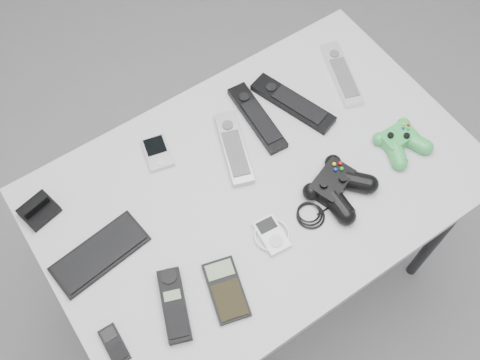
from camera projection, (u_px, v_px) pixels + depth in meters
floor at (239, 265)px, 2.05m from camera, size 3.50×3.50×0.00m
desk at (258, 195)px, 1.45m from camera, size 1.08×0.70×0.72m
pda_keyboard at (100, 254)px, 1.30m from camera, size 0.24×0.12×0.01m
dock_bracket at (37, 209)px, 1.34m from camera, size 0.09×0.09×0.04m
pda at (157, 153)px, 1.43m from camera, size 0.08×0.11×0.02m
remote_silver_a at (234, 148)px, 1.43m from camera, size 0.12×0.22×0.02m
remote_black_a at (257, 117)px, 1.47m from camera, size 0.07×0.23×0.02m
remote_black_b at (293, 103)px, 1.50m from camera, size 0.13×0.25×0.02m
remote_silver_b at (342, 74)px, 1.54m from camera, size 0.12×0.22×0.02m
mobile_phone at (114, 345)px, 1.20m from camera, size 0.04×0.09×0.01m
cordless_handset at (174, 305)px, 1.23m from camera, size 0.11×0.17×0.03m
calculator at (226, 290)px, 1.26m from camera, size 0.11×0.16×0.01m
mp3_player at (272, 235)px, 1.32m from camera, size 0.09×0.10×0.02m
controller_black at (337, 186)px, 1.36m from camera, size 0.30×0.24×0.05m
controller_green at (401, 140)px, 1.43m from camera, size 0.13×0.13×0.04m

